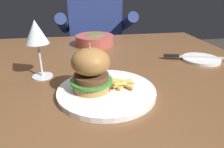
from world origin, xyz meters
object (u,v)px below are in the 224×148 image
object	(u,v)px
wine_glass	(36,34)
diner_person	(96,50)
main_plate	(107,91)
burger_sandwich	(91,69)
bread_plate	(201,59)
table_knife	(188,57)
soup_bowl	(95,40)

from	to	relation	value
wine_glass	diner_person	world-z (taller)	diner_person
main_plate	burger_sandwich	distance (m)	0.08
diner_person	burger_sandwich	bearing A→B (deg)	-95.24
bread_plate	table_knife	size ratio (longest dim) A/B	0.64
diner_person	main_plate	bearing A→B (deg)	-92.89
wine_glass	table_knife	world-z (taller)	wine_glass
soup_bowl	diner_person	size ratio (longest dim) A/B	0.16
main_plate	diner_person	xyz separation A→B (m)	(0.05, 0.99, -0.18)
burger_sandwich	table_knife	bearing A→B (deg)	28.10
soup_bowl	diner_person	bearing A→B (deg)	85.12
diner_person	table_knife	bearing A→B (deg)	-67.95
burger_sandwich	wine_glass	world-z (taller)	wine_glass
burger_sandwich	soup_bowl	xyz separation A→B (m)	(0.05, 0.49, -0.04)
wine_glass	table_knife	size ratio (longest dim) A/B	0.80
burger_sandwich	soup_bowl	distance (m)	0.50
bread_plate	table_knife	world-z (taller)	table_knife
main_plate	table_knife	bearing A→B (deg)	31.43
diner_person	wine_glass	bearing A→B (deg)	-106.03
table_knife	wine_glass	bearing A→B (deg)	-172.02
wine_glass	soup_bowl	distance (m)	0.43
wine_glass	bread_plate	size ratio (longest dim) A/B	1.25
soup_bowl	main_plate	bearing A→B (deg)	-90.96
table_knife	soup_bowl	distance (m)	0.45
bread_plate	soup_bowl	world-z (taller)	soup_bowl
wine_glass	table_knife	xyz separation A→B (m)	(0.55, 0.08, -0.13)
soup_bowl	diner_person	xyz separation A→B (m)	(0.04, 0.48, -0.20)
table_knife	bread_plate	bearing A→B (deg)	-16.01
main_plate	burger_sandwich	size ratio (longest dim) A/B	2.09
bread_plate	soup_bowl	xyz separation A→B (m)	(-0.40, 0.30, 0.02)
main_plate	soup_bowl	size ratio (longest dim) A/B	1.44
wine_glass	diner_person	bearing A→B (deg)	73.97
burger_sandwich	table_knife	xyz separation A→B (m)	(0.40, 0.21, -0.06)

